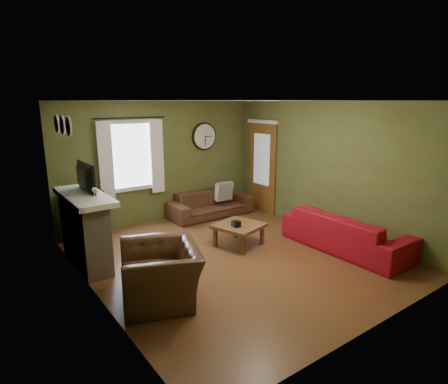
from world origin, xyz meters
TOP-DOWN VIEW (x-y plane):
  - floor at (0.00, 0.00)m, footprint 4.60×5.20m
  - ceiling at (0.00, 0.00)m, footprint 4.60×5.20m
  - wall_left at (-2.30, 0.00)m, footprint 0.00×5.20m
  - wall_right at (2.30, 0.00)m, footprint 0.00×5.20m
  - wall_back at (0.00, 2.60)m, footprint 4.60×0.00m
  - wall_front at (0.00, -2.60)m, footprint 4.60×0.00m
  - fireplace at (-2.10, 1.15)m, footprint 0.40×1.40m
  - firebox at (-1.91, 1.15)m, footprint 0.04×0.60m
  - mantel at (-2.07, 1.15)m, footprint 0.58×1.60m
  - tv at (-2.05, 1.30)m, footprint 0.08×0.60m
  - tv_screen at (-1.97, 1.30)m, footprint 0.02×0.62m
  - medallion_left at (-2.28, 0.80)m, footprint 0.28×0.28m
  - medallion_mid at (-2.28, 1.15)m, footprint 0.28×0.28m
  - medallion_right at (-2.28, 1.50)m, footprint 0.28×0.28m
  - window_pane at (-0.70, 2.58)m, footprint 1.00×0.02m
  - curtain_rod at (-0.70, 2.48)m, footprint 0.03×0.03m
  - curtain_left at (-1.25, 2.48)m, footprint 0.28×0.04m
  - curtain_right at (-0.15, 2.48)m, footprint 0.28×0.04m
  - wall_clock at (1.10, 2.55)m, footprint 0.64×0.06m
  - door at (2.27, 1.85)m, footprint 0.05×0.90m
  - bookshelf at (-1.77, 2.42)m, footprint 0.77×0.33m
  - book at (-1.88, 2.57)m, footprint 0.28×0.29m
  - sofa_brown at (1.01, 2.19)m, footprint 1.97×0.77m
  - pillow_left at (1.35, 2.12)m, footprint 0.43×0.13m
  - pillow_right at (1.32, 2.15)m, footprint 0.38×0.21m
  - sofa_red at (1.83, -0.90)m, footprint 0.89×2.29m
  - armchair at (-1.62, -0.54)m, footprint 1.33×1.41m
  - coffee_table at (0.40, 0.36)m, footprint 0.95×0.95m
  - tissue_box at (0.28, 0.28)m, footprint 0.15×0.15m
  - wine_glass_a at (-2.05, 0.54)m, footprint 0.07×0.07m
  - wine_glass_b at (-2.05, 0.65)m, footprint 0.07×0.07m

SIDE VIEW (x-z plane):
  - floor at x=0.00m, z-range 0.00..0.00m
  - coffee_table at x=0.40m, z-range 0.00..0.41m
  - sofa_brown at x=1.01m, z-range 0.00..0.58m
  - firebox at x=-1.91m, z-range 0.02..0.57m
  - sofa_red at x=1.83m, z-range 0.00..0.67m
  - armchair at x=-1.62m, z-range 0.00..0.74m
  - tissue_box at x=0.28m, z-range 0.35..0.45m
  - bookshelf at x=-1.77m, z-range 0.00..0.91m
  - fireplace at x=-2.10m, z-range 0.00..1.10m
  - pillow_left at x=1.35m, z-range 0.34..0.76m
  - pillow_right at x=1.32m, z-range 0.37..0.73m
  - book at x=-1.88m, z-range 0.95..0.97m
  - door at x=2.27m, z-range 0.00..2.10m
  - mantel at x=-2.07m, z-range 1.10..1.18m
  - wine_glass_b at x=-2.05m, z-range 1.18..1.37m
  - wine_glass_a at x=-2.05m, z-range 1.18..1.38m
  - wall_left at x=-2.30m, z-range 0.00..2.60m
  - wall_right at x=2.30m, z-range 0.00..2.60m
  - wall_back at x=0.00m, z-range 0.00..2.60m
  - wall_front at x=0.00m, z-range 0.00..2.60m
  - tv at x=-2.05m, z-range 1.18..1.53m
  - tv_screen at x=-1.97m, z-range 1.23..1.59m
  - curtain_left at x=-1.25m, z-range 0.67..2.23m
  - curtain_right at x=-0.15m, z-range 0.67..2.23m
  - window_pane at x=-0.70m, z-range 0.85..2.15m
  - wall_clock at x=1.10m, z-range 1.48..2.12m
  - medallion_left at x=-2.28m, z-range 2.24..2.26m
  - medallion_mid at x=-2.28m, z-range 2.24..2.26m
  - medallion_right at x=-2.28m, z-range 2.24..2.26m
  - curtain_rod at x=-0.70m, z-range 1.52..3.02m
  - ceiling at x=0.00m, z-range 2.60..2.60m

